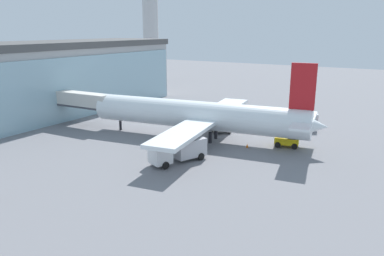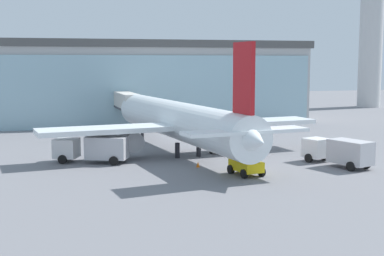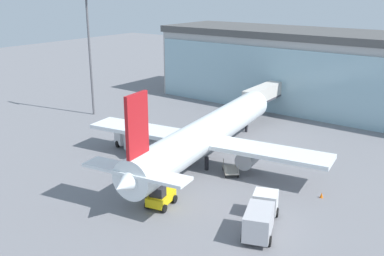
{
  "view_description": "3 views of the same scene",
  "coord_description": "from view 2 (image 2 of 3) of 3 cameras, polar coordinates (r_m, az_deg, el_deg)",
  "views": [
    {
      "loc": [
        -46.59,
        -20.11,
        15.81
      ],
      "look_at": [
        -3.04,
        5.4,
        2.36
      ],
      "focal_mm": 35.0,
      "sensor_mm": 36.0,
      "label": 1
    },
    {
      "loc": [
        -14.22,
        -50.15,
        9.92
      ],
      "look_at": [
        0.76,
        5.1,
        2.9
      ],
      "focal_mm": 50.0,
      "sensor_mm": 36.0,
      "label": 2
    },
    {
      "loc": [
        28.61,
        -37.1,
        20.75
      ],
      "look_at": [
        -2.18,
        5.37,
        4.16
      ],
      "focal_mm": 42.0,
      "sensor_mm": 36.0,
      "label": 3
    }
  ],
  "objects": [
    {
      "name": "control_tower",
      "position": [
        127.2,
        18.66,
        11.82
      ],
      "size": [
        10.73,
        10.73,
        34.0
      ],
      "color": "beige",
      "rests_on": "ground"
    },
    {
      "name": "jet_bridge",
      "position": [
        78.35,
        -7.12,
        2.77
      ],
      "size": [
        2.63,
        12.33,
        5.61
      ],
      "rotation": [
        0.0,
        0.0,
        1.6
      ],
      "color": "beige",
      "rests_on": "ground"
    },
    {
      "name": "safety_cone_wingtip",
      "position": [
        62.71,
        12.66,
        -2.03
      ],
      "size": [
        0.36,
        0.36,
        0.55
      ],
      "primitive_type": "cone",
      "color": "orange",
      "rests_on": "ground"
    },
    {
      "name": "pushback_tug",
      "position": [
        47.58,
        5.87,
        -3.88
      ],
      "size": [
        2.71,
        3.49,
        2.3
      ],
      "rotation": [
        0.0,
        0.0,
        1.77
      ],
      "color": "yellow",
      "rests_on": "ground"
    },
    {
      "name": "ground",
      "position": [
        53.06,
        0.65,
        -3.78
      ],
      "size": [
        240.0,
        240.0,
        0.0
      ],
      "primitive_type": "plane",
      "color": "slate"
    },
    {
      "name": "terminal_building",
      "position": [
        90.3,
        -6.13,
        4.93
      ],
      "size": [
        57.8,
        17.39,
        13.47
      ],
      "rotation": [
        0.0,
        0.0,
        -0.02
      ],
      "color": "#A7A7A7",
      "rests_on": "ground"
    },
    {
      "name": "fuel_truck",
      "position": [
        53.41,
        15.4,
        -2.37
      ],
      "size": [
        4.47,
        7.62,
        2.65
      ],
      "rotation": [
        0.0,
        0.0,
        1.91
      ],
      "color": "silver",
      "rests_on": "ground"
    },
    {
      "name": "safety_cone_nose",
      "position": [
        51.05,
        0.64,
        -3.9
      ],
      "size": [
        0.36,
        0.36,
        0.55
      ],
      "primitive_type": "cone",
      "color": "orange",
      "rests_on": "ground"
    },
    {
      "name": "baggage_cart",
      "position": [
        58.24,
        3.37,
        -2.33
      ],
      "size": [
        3.01,
        3.18,
        1.5
      ],
      "rotation": [
        0.0,
        0.0,
        5.4
      ],
      "color": "#9E998C",
      "rests_on": "ground"
    },
    {
      "name": "airplane",
      "position": [
        57.82,
        -1.2,
        0.69
      ],
      "size": [
        31.01,
        36.02,
        11.62
      ],
      "rotation": [
        0.0,
        0.0,
        1.71
      ],
      "color": "white",
      "rests_on": "ground"
    },
    {
      "name": "catering_truck",
      "position": [
        54.02,
        -10.45,
        -2.13
      ],
      "size": [
        7.58,
        4.9,
        2.65
      ],
      "rotation": [
        0.0,
        0.0,
        2.74
      ],
      "color": "silver",
      "rests_on": "ground"
    }
  ]
}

